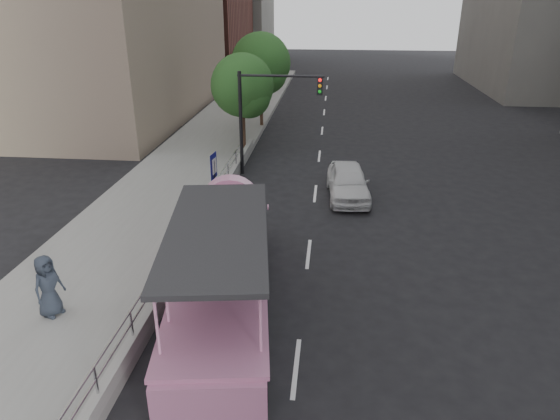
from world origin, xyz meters
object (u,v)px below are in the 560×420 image
object	(u,v)px
car	(348,182)
street_tree_near	(244,88)
street_tree_far	(262,65)
pedestrian_far	(48,286)
parking_sign	(215,182)
duck_boat	(224,272)
traffic_signal	(264,107)

from	to	relation	value
car	street_tree_near	bearing A→B (deg)	128.94
street_tree_far	pedestrian_far	bearing A→B (deg)	-97.02
pedestrian_far	parking_sign	bearing A→B (deg)	-4.12
street_tree_far	duck_boat	bearing A→B (deg)	-85.17
duck_boat	parking_sign	bearing A→B (deg)	105.13
duck_boat	street_tree_near	distance (m)	15.86
street_tree_far	parking_sign	bearing A→B (deg)	-88.90
duck_boat	car	size ratio (longest dim) A/B	2.25
car	traffic_signal	size ratio (longest dim) A/B	0.85
car	pedestrian_far	world-z (taller)	pedestrian_far
duck_boat	pedestrian_far	distance (m)	4.79
traffic_signal	pedestrian_far	bearing A→B (deg)	-107.47
duck_boat	street_tree_far	distance (m)	21.81
parking_sign	street_tree_near	distance (m)	10.13
car	traffic_signal	distance (m)	5.73
pedestrian_far	traffic_signal	xyz separation A→B (m)	(4.20, 13.35, 2.29)
duck_boat	pedestrian_far	xyz separation A→B (m)	(-4.62, -1.27, 0.01)
street_tree_near	pedestrian_far	bearing A→B (deg)	-98.82
pedestrian_far	street_tree_near	xyz separation A→B (m)	(2.60, 16.78, 2.61)
street_tree_near	street_tree_far	distance (m)	6.02
parking_sign	pedestrian_far	bearing A→B (deg)	-114.41
pedestrian_far	traffic_signal	distance (m)	14.18
traffic_signal	street_tree_near	bearing A→B (deg)	114.98
duck_boat	car	distance (m)	10.03
car	parking_sign	size ratio (longest dim) A/B	1.46
pedestrian_far	car	bearing A→B (deg)	-18.18
pedestrian_far	street_tree_near	bearing A→B (deg)	11.46
pedestrian_far	duck_boat	bearing A→B (deg)	-54.38
duck_boat	traffic_signal	size ratio (longest dim) A/B	1.91
pedestrian_far	street_tree_near	world-z (taller)	street_tree_near
pedestrian_far	parking_sign	xyz separation A→B (m)	(3.11, 6.86, 0.66)
parking_sign	street_tree_far	world-z (taller)	street_tree_far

